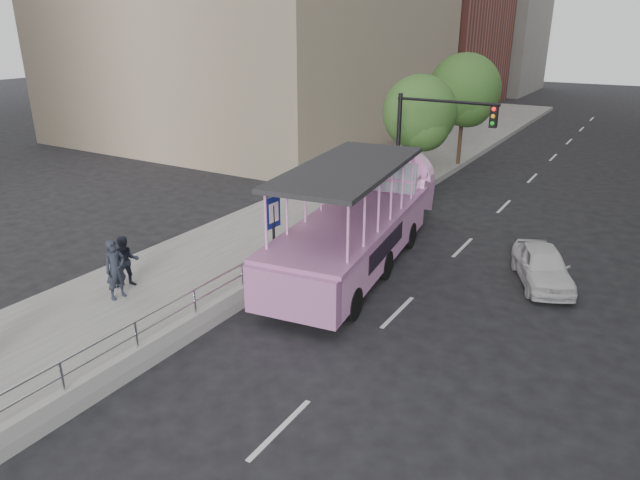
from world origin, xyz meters
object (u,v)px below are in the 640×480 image
at_px(pedestrian_near, 115,269).
at_px(traffic_signal, 425,137).
at_px(car, 543,266).
at_px(street_tree_near, 421,116).
at_px(street_tree_far, 465,93).
at_px(pedestrian_mid, 126,262).
at_px(duck_boat, 363,222).
at_px(parking_sign, 274,233).

relative_size(pedestrian_near, traffic_signal, 0.35).
xyz_separation_m(car, street_tree_near, (-7.45, 7.69, 3.21)).
bearing_deg(car, street_tree_near, 109.81).
height_order(car, street_tree_far, street_tree_far).
relative_size(pedestrian_near, street_tree_near, 0.32).
distance_m(pedestrian_mid, traffic_signal, 12.94).
distance_m(car, street_tree_far, 15.93).
distance_m(car, pedestrian_mid, 13.10).
relative_size(traffic_signal, street_tree_near, 0.91).
bearing_deg(pedestrian_mid, street_tree_far, 25.51).
bearing_deg(duck_boat, pedestrian_mid, -127.58).
bearing_deg(parking_sign, pedestrian_near, -133.36).
relative_size(car, pedestrian_near, 1.98).
bearing_deg(pedestrian_near, duck_boat, -24.72).
relative_size(car, street_tree_far, 0.56).
distance_m(pedestrian_near, pedestrian_mid, 0.80).
bearing_deg(car, duck_boat, 166.97).
height_order(pedestrian_mid, traffic_signal, traffic_signal).
height_order(car, street_tree_near, street_tree_near).
xyz_separation_m(street_tree_near, street_tree_far, (0.20, 6.00, 0.49)).
bearing_deg(street_tree_far, parking_sign, -89.68).
height_order(car, parking_sign, parking_sign).
bearing_deg(pedestrian_mid, traffic_signal, 12.26).
xyz_separation_m(duck_boat, car, (5.89, 1.17, -0.78)).
xyz_separation_m(duck_boat, street_tree_near, (-1.56, 8.86, 2.43)).
bearing_deg(street_tree_near, parking_sign, -88.60).
distance_m(parking_sign, street_tree_near, 12.61).
relative_size(duck_boat, pedestrian_near, 6.38).
xyz_separation_m(pedestrian_near, parking_sign, (3.23, 3.42, 0.67)).
bearing_deg(parking_sign, street_tree_near, 91.40).
xyz_separation_m(duck_boat, pedestrian_near, (-4.48, -7.01, -0.19)).
bearing_deg(pedestrian_near, car, -43.85).
xyz_separation_m(duck_boat, pedestrian_mid, (-4.85, -6.31, -0.28)).
relative_size(duck_boat, pedestrian_mid, 7.11).
xyz_separation_m(car, street_tree_far, (-7.25, 13.69, 3.70)).
relative_size(car, pedestrian_mid, 2.21).
height_order(pedestrian_near, street_tree_far, street_tree_far).
distance_m(pedestrian_near, street_tree_near, 16.35).
distance_m(pedestrian_mid, street_tree_near, 15.76).
distance_m(car, parking_sign, 8.68).
distance_m(traffic_signal, street_tree_far, 9.57).
bearing_deg(parking_sign, street_tree_far, 90.32).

